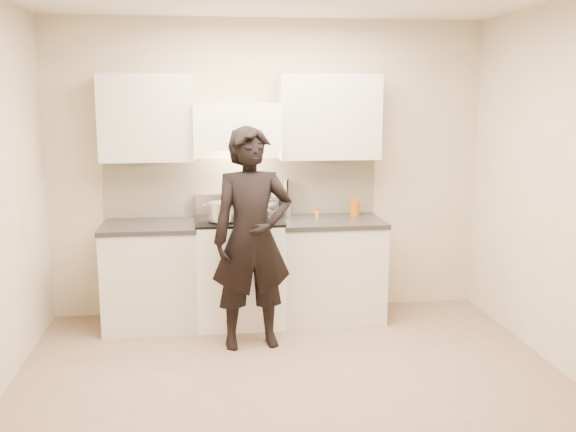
{
  "coord_description": "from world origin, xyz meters",
  "views": [
    {
      "loc": [
        -0.59,
        -4.14,
        2.01
      ],
      "look_at": [
        0.09,
        1.05,
        1.03
      ],
      "focal_mm": 40.0,
      "sensor_mm": 36.0,
      "label": 1
    }
  ],
  "objects_px": {
    "stove": "(240,270)",
    "person": "(252,239)",
    "counter_right": "(331,268)",
    "utensil_crock": "(286,204)",
    "wok": "(258,202)"
  },
  "relations": [
    {
      "from": "stove",
      "to": "person",
      "type": "height_order",
      "value": "person"
    },
    {
      "from": "counter_right",
      "to": "utensil_crock",
      "type": "xyz_separation_m",
      "value": [
        -0.38,
        0.25,
        0.56
      ]
    },
    {
      "from": "stove",
      "to": "counter_right",
      "type": "xyz_separation_m",
      "value": [
        0.83,
        0.0,
        -0.01
      ]
    },
    {
      "from": "person",
      "to": "utensil_crock",
      "type": "bearing_deg",
      "value": 58.89
    },
    {
      "from": "wok",
      "to": "stove",
      "type": "bearing_deg",
      "value": -145.4
    },
    {
      "from": "counter_right",
      "to": "person",
      "type": "height_order",
      "value": "person"
    },
    {
      "from": "counter_right",
      "to": "utensil_crock",
      "type": "distance_m",
      "value": 0.72
    },
    {
      "from": "counter_right",
      "to": "wok",
      "type": "height_order",
      "value": "wok"
    },
    {
      "from": "wok",
      "to": "person",
      "type": "xyz_separation_m",
      "value": [
        -0.11,
        -0.71,
        -0.18
      ]
    },
    {
      "from": "wok",
      "to": "utensil_crock",
      "type": "xyz_separation_m",
      "value": [
        0.27,
        0.12,
        -0.04
      ]
    },
    {
      "from": "stove",
      "to": "counter_right",
      "type": "relative_size",
      "value": 1.04
    },
    {
      "from": "utensil_crock",
      "to": "person",
      "type": "relative_size",
      "value": 0.19
    },
    {
      "from": "person",
      "to": "counter_right",
      "type": "bearing_deg",
      "value": 31.06
    },
    {
      "from": "wok",
      "to": "utensil_crock",
      "type": "height_order",
      "value": "wok"
    },
    {
      "from": "stove",
      "to": "wok",
      "type": "xyz_separation_m",
      "value": [
        0.18,
        0.12,
        0.59
      ]
    }
  ]
}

